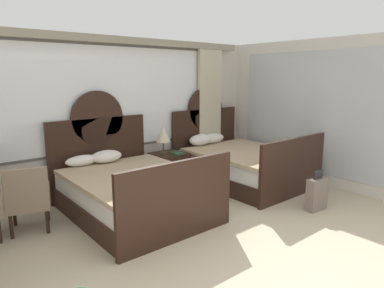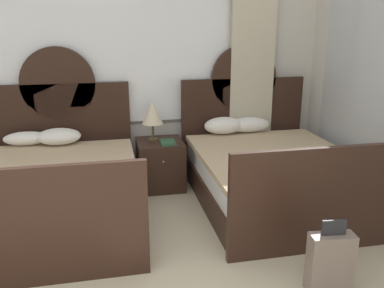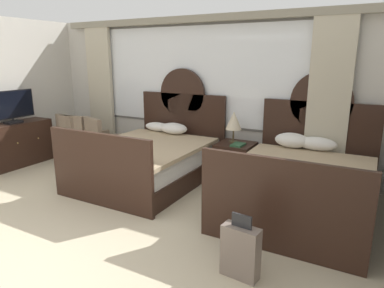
{
  "view_description": "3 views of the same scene",
  "coord_description": "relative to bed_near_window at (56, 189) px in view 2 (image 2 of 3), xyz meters",
  "views": [
    {
      "loc": [
        -2.7,
        -1.61,
        2.04
      ],
      "look_at": [
        0.49,
        2.23,
        1.04
      ],
      "focal_mm": 32.14,
      "sensor_mm": 36.0,
      "label": 1
    },
    {
      "loc": [
        0.32,
        -1.51,
        2.08
      ],
      "look_at": [
        1.12,
        2.32,
        0.9
      ],
      "focal_mm": 38.16,
      "sensor_mm": 36.0,
      "label": 2
    },
    {
      "loc": [
        2.92,
        -1.66,
        2.0
      ],
      "look_at": [
        0.74,
        2.3,
        0.84
      ],
      "focal_mm": 32.03,
      "sensor_mm": 36.0,
      "label": 3
    }
  ],
  "objects": [
    {
      "name": "wall_back_window",
      "position": [
        0.27,
        1.15,
        1.07
      ],
      "size": [
        6.38,
        0.22,
        2.7
      ],
      "color": "beige",
      "rests_on": "ground_plane"
    },
    {
      "name": "bed_near_window",
      "position": [
        0.0,
        0.0,
        0.0
      ],
      "size": [
        1.73,
        2.27,
        1.79
      ],
      "color": "black",
      "rests_on": "ground_plane"
    },
    {
      "name": "bed_near_mirror",
      "position": [
        2.42,
        0.0,
        0.0
      ],
      "size": [
        1.73,
        2.27,
        1.79
      ],
      "color": "black",
      "rests_on": "ground_plane"
    },
    {
      "name": "nightstand_between_beds",
      "position": [
        1.21,
        0.71,
        -0.06
      ],
      "size": [
        0.58,
        0.6,
        0.62
      ],
      "color": "black",
      "rests_on": "ground_plane"
    },
    {
      "name": "table_lamp_on_nightstand",
      "position": [
        1.14,
        0.78,
        0.61
      ],
      "size": [
        0.27,
        0.27,
        0.51
      ],
      "color": "brown",
      "rests_on": "nightstand_between_beds"
    },
    {
      "name": "book_on_nightstand",
      "position": [
        1.3,
        0.59,
        0.26
      ],
      "size": [
        0.18,
        0.26,
        0.03
      ],
      "color": "#285133",
      "rests_on": "nightstand_between_beds"
    },
    {
      "name": "suitcase_on_floor",
      "position": [
        2.23,
        -1.71,
        -0.11
      ],
      "size": [
        0.36,
        0.19,
        0.63
      ],
      "color": "#75665B",
      "rests_on": "ground_plane"
    }
  ]
}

